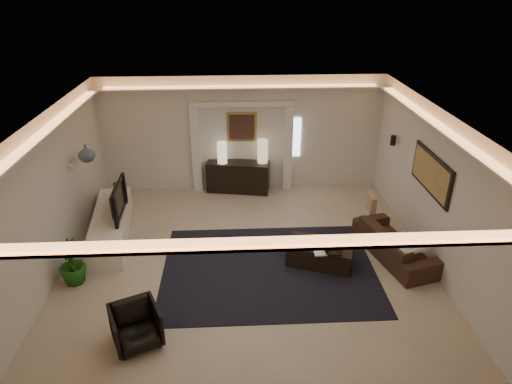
{
  "coord_description": "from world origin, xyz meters",
  "views": [
    {
      "loc": [
        -0.21,
        -7.15,
        5.05
      ],
      "look_at": [
        0.2,
        0.6,
        1.25
      ],
      "focal_mm": 31.31,
      "sensor_mm": 36.0,
      "label": 1
    }
  ],
  "objects_px": {
    "console": "(238,177)",
    "sofa": "(395,243)",
    "coffee_table": "(320,254)",
    "armchair": "(136,326)"
  },
  "relations": [
    {
      "from": "console",
      "to": "sofa",
      "type": "height_order",
      "value": "console"
    },
    {
      "from": "sofa",
      "to": "coffee_table",
      "type": "xyz_separation_m",
      "value": [
        -1.5,
        -0.16,
        -0.09
      ]
    },
    {
      "from": "sofa",
      "to": "armchair",
      "type": "xyz_separation_m",
      "value": [
        -4.64,
        -2.08,
        0.03
      ]
    },
    {
      "from": "console",
      "to": "armchair",
      "type": "height_order",
      "value": "console"
    },
    {
      "from": "sofa",
      "to": "armchair",
      "type": "bearing_deg",
      "value": 99.1
    },
    {
      "from": "coffee_table",
      "to": "armchair",
      "type": "xyz_separation_m",
      "value": [
        -3.14,
        -1.92,
        0.11
      ]
    },
    {
      "from": "sofa",
      "to": "armchair",
      "type": "relative_size",
      "value": 2.84
    },
    {
      "from": "coffee_table",
      "to": "sofa",
      "type": "bearing_deg",
      "value": 26.71
    },
    {
      "from": "coffee_table",
      "to": "console",
      "type": "bearing_deg",
      "value": 135.41
    },
    {
      "from": "coffee_table",
      "to": "armchair",
      "type": "distance_m",
      "value": 3.68
    }
  ]
}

